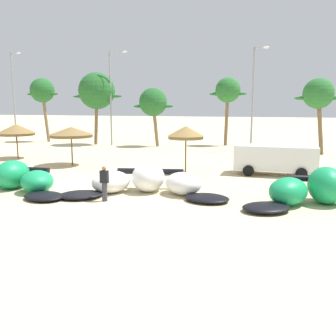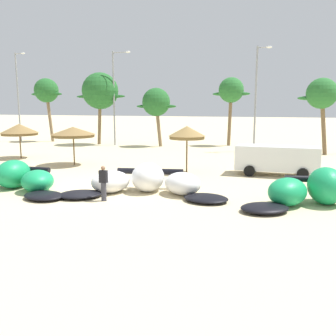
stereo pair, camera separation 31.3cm
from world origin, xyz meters
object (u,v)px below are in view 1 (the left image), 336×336
at_px(palm_center_right, 318,95).
at_px(beach_umbrella_middle, 71,132).
at_px(kite_center, 329,192).
at_px(lamppost_west, 14,93).
at_px(palm_leftmost, 42,91).
at_px(palm_center_left, 228,91).
at_px(lamppost_east_center, 254,94).
at_px(palm_left, 97,91).
at_px(kite_left_of_center, 147,182).
at_px(person_by_umbrellas, 104,183).
at_px(palm_left_of_gap, 153,103).
at_px(lamppost_west_center, 112,94).
at_px(parked_van, 274,158).
at_px(beach_umbrella_near_van, 16,130).
at_px(beach_umbrella_near_palms, 186,133).
at_px(kite_left, 7,179).

bearing_deg(palm_center_right, beach_umbrella_middle, -145.63).
height_order(kite_center, lamppost_west, lamppost_west).
xyz_separation_m(palm_leftmost, palm_center_right, (30.48, -3.09, -0.75)).
xyz_separation_m(palm_center_left, lamppost_east_center, (3.05, -4.40, -0.49)).
relative_size(beach_umbrella_middle, lamppost_east_center, 0.33).
xyz_separation_m(kite_center, palm_left, (-21.74, 20.24, 5.24)).
distance_m(kite_left_of_center, palm_center_right, 21.22).
xyz_separation_m(person_by_umbrellas, palm_left_of_gap, (-5.57, 22.45, 3.79)).
height_order(person_by_umbrellas, lamppost_west_center, lamppost_west_center).
xyz_separation_m(kite_left_of_center, palm_left_of_gap, (-6.87, 20.47, 4.05)).
height_order(parked_van, person_by_umbrellas, parked_van).
distance_m(beach_umbrella_near_van, beach_umbrella_near_palms, 14.94).
xyz_separation_m(kite_left, person_by_umbrellas, (5.77, -0.51, 0.25)).
bearing_deg(beach_umbrella_near_palms, palm_left_of_gap, 117.06).
xyz_separation_m(palm_center_right, lamppost_west, (-33.97, 2.38, 0.55)).
distance_m(palm_leftmost, lamppost_west_center, 10.02).
bearing_deg(kite_left, palm_center_left, 73.12).
bearing_deg(person_by_umbrellas, beach_umbrella_middle, 128.99).
distance_m(kite_left_of_center, palm_center_left, 24.20).
height_order(beach_umbrella_near_palms, parked_van, beach_umbrella_near_palms).
distance_m(palm_leftmost, palm_left, 7.99).
bearing_deg(kite_left_of_center, parked_van, 50.14).
relative_size(kite_left, beach_umbrella_near_van, 2.70).
bearing_deg(beach_umbrella_near_van, kite_left, -53.14).
relative_size(beach_umbrella_middle, palm_left_of_gap, 0.52).
relative_size(kite_left, kite_left_of_center, 0.99).
height_order(palm_leftmost, palm_left_of_gap, palm_leftmost).
distance_m(beach_umbrella_near_palms, parked_van, 5.75).
height_order(palm_left_of_gap, palm_center_left, palm_center_left).
bearing_deg(lamppost_east_center, kite_left_of_center, -100.55).
height_order(palm_center_left, lamppost_west_center, lamppost_west_center).
distance_m(beach_umbrella_near_van, palm_left_of_gap, 14.45).
relative_size(person_by_umbrellas, palm_left_of_gap, 0.26).
bearing_deg(lamppost_east_center, kite_left, -117.27).
height_order(beach_umbrella_near_van, palm_left, palm_left).
height_order(palm_left_of_gap, palm_center_right, palm_center_right).
relative_size(kite_left_of_center, palm_left_of_gap, 1.34).
bearing_deg(palm_leftmost, parked_van, -28.31).
bearing_deg(palm_center_right, palm_center_left, 149.70).
distance_m(kite_left, palm_left, 23.37).
xyz_separation_m(palm_left, lamppost_east_center, (16.99, -1.18, -0.53)).
xyz_separation_m(palm_leftmost, lamppost_west, (-3.49, -0.70, -0.20)).
xyz_separation_m(beach_umbrella_near_palms, lamppost_west_center, (-11.75, 13.69, 3.00)).
distance_m(beach_umbrella_middle, palm_left, 15.10).
bearing_deg(palm_center_right, lamppost_west_center, 175.86).
bearing_deg(parked_van, beach_umbrella_middle, -178.42).
height_order(beach_umbrella_near_van, beach_umbrella_near_palms, beach_umbrella_near_palms).
bearing_deg(lamppost_west_center, palm_left_of_gap, 5.39).
bearing_deg(beach_umbrella_near_palms, lamppost_east_center, 75.87).
height_order(beach_umbrella_near_palms, palm_leftmost, palm_leftmost).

